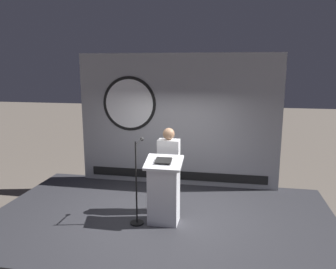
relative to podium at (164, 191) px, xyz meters
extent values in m
plane|color=#6B6056|center=(-0.10, 0.20, -0.88)|extent=(40.00, 40.00, 0.00)
cube|color=#333338|center=(-0.10, 0.20, -0.73)|extent=(6.40, 4.00, 0.30)
cube|color=#9E9EA3|center=(-0.10, 2.05, 0.94)|extent=(4.63, 0.10, 3.03)
cylinder|color=black|center=(-1.22, 2.00, 1.31)|extent=(1.27, 0.02, 1.27)
cylinder|color=white|center=(-1.22, 1.99, 1.31)|extent=(1.13, 0.02, 1.13)
cube|color=black|center=(-0.10, 2.00, -0.36)|extent=(4.17, 0.02, 0.20)
cube|color=silver|center=(0.00, 0.00, -0.04)|extent=(0.52, 0.40, 1.08)
cube|color=silver|center=(0.00, 0.00, 0.53)|extent=(0.64, 0.50, 0.18)
cube|color=black|center=(0.00, -0.02, 0.57)|extent=(0.28, 0.20, 0.08)
cylinder|color=black|center=(0.00, 0.48, -0.17)|extent=(0.26, 0.26, 0.81)
cube|color=white|center=(0.00, 0.48, 0.53)|extent=(0.40, 0.24, 0.60)
sphere|color=#997051|center=(0.00, 0.48, 0.94)|extent=(0.22, 0.22, 0.22)
cylinder|color=black|center=(-0.46, -0.15, -0.57)|extent=(0.24, 0.24, 0.02)
cylinder|color=black|center=(-0.46, -0.15, 0.17)|extent=(0.03, 0.03, 1.50)
cylinder|color=black|center=(-0.46, 0.06, 0.87)|extent=(0.02, 0.42, 0.02)
sphere|color=#262626|center=(-0.46, 0.27, 0.87)|extent=(0.07, 0.07, 0.07)
camera|label=1|loc=(1.13, -5.52, 2.18)|focal=36.14mm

